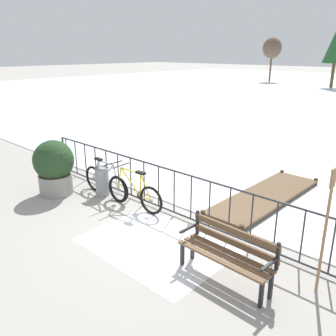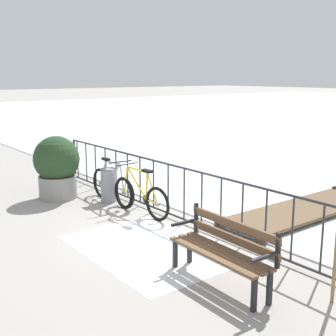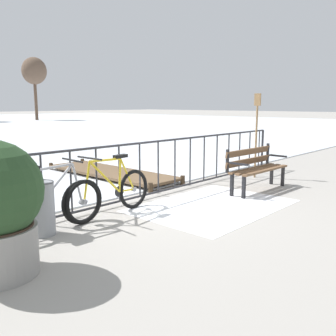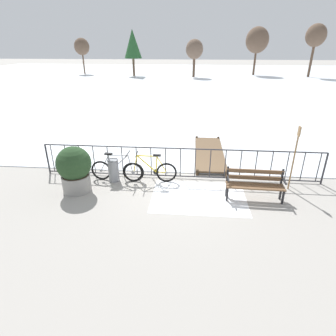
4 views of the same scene
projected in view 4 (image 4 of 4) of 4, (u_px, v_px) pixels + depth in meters
name	position (u px, v px, depth m)	size (l,w,h in m)	color
ground_plane	(180.00, 178.00, 9.22)	(160.00, 160.00, 0.00)	#9E9991
frozen_pond	(191.00, 80.00, 35.05)	(80.00, 56.00, 0.03)	silver
snow_patch	(199.00, 197.00, 8.08)	(2.72, 1.95, 0.01)	white
railing_fence	(180.00, 163.00, 8.99)	(9.06, 0.06, 1.07)	#2D2D33
bicycle_near_railing	(117.00, 170.00, 8.93)	(1.71, 0.52, 0.97)	black
bicycle_second	(150.00, 171.00, 8.84)	(1.71, 0.52, 0.97)	black
park_bench	(255.00, 182.00, 7.83)	(1.61, 0.52, 0.89)	brown
planter_with_shrub	(74.00, 169.00, 8.16)	(1.02, 1.02, 1.40)	gray
trash_bin	(114.00, 170.00, 8.92)	(0.35, 0.35, 0.73)	gray
oar_upright	(295.00, 154.00, 8.08)	(0.04, 0.16, 1.98)	#937047
wooden_dock	(209.00, 153.00, 11.06)	(1.10, 3.83, 0.20)	brown
tree_far_west	(82.00, 47.00, 40.59)	(2.16, 2.16, 4.98)	brown
tree_west_mid	(257.00, 40.00, 38.50)	(3.13, 3.13, 6.36)	brown
tree_centre	(316.00, 36.00, 35.76)	(2.56, 2.56, 6.57)	brown
tree_east_mid	(133.00, 44.00, 37.22)	(2.35, 2.35, 5.97)	brown
tree_far_east	(194.00, 50.00, 36.28)	(2.25, 2.25, 4.75)	brown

